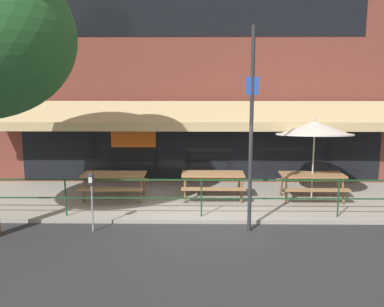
{
  "coord_description": "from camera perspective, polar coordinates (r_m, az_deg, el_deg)",
  "views": [
    {
      "loc": [
        -0.1,
        -10.16,
        3.54
      ],
      "look_at": [
        -0.26,
        1.6,
        1.5
      ],
      "focal_mm": 40.0,
      "sensor_mm": 36.0,
      "label": 1
    }
  ],
  "objects": [
    {
      "name": "picnic_table_right",
      "position": [
        12.8,
        15.7,
        -3.33
      ],
      "size": [
        1.8,
        1.42,
        0.76
      ],
      "color": "#997047",
      "rests_on": "patio_deck"
    },
    {
      "name": "picnic_table_centre",
      "position": [
        12.44,
        2.79,
        -3.34
      ],
      "size": [
        1.8,
        1.42,
        0.76
      ],
      "color": "#997047",
      "rests_on": "patio_deck"
    },
    {
      "name": "patio_railing",
      "position": [
        10.81,
        1.27,
        -4.85
      ],
      "size": [
        13.84,
        0.04,
        0.97
      ],
      "color": "#194723",
      "rests_on": "patio_deck"
    },
    {
      "name": "ground_plane",
      "position": [
        10.75,
        1.27,
        -9.37
      ],
      "size": [
        120.0,
        120.0,
        0.0
      ],
      "primitive_type": "plane",
      "color": "#2D2D30"
    },
    {
      "name": "street_sign_pole",
      "position": [
        9.85,
        7.91,
        3.21
      ],
      "size": [
        0.28,
        0.09,
        4.72
      ],
      "color": "#2D2D33",
      "rests_on": "ground"
    },
    {
      "name": "parking_meter_near",
      "position": [
        10.2,
        -13.28,
        -3.98
      ],
      "size": [
        0.15,
        0.16,
        1.42
      ],
      "color": "gray",
      "rests_on": "ground"
    },
    {
      "name": "picnic_table_left",
      "position": [
        12.58,
        -10.32,
        -3.34
      ],
      "size": [
        1.8,
        1.42,
        0.76
      ],
      "color": "#997047",
      "rests_on": "patio_deck"
    },
    {
      "name": "restaurant_building",
      "position": [
        14.39,
        1.18,
        11.51
      ],
      "size": [
        15.0,
        1.6,
        7.98
      ],
      "color": "brown",
      "rests_on": "ground"
    },
    {
      "name": "patio_deck",
      "position": [
        12.65,
        1.19,
        -6.18
      ],
      "size": [
        15.0,
        4.0,
        0.1
      ],
      "primitive_type": "cube",
      "color": "#9E998E",
      "rests_on": "ground"
    },
    {
      "name": "patio_umbrella_right",
      "position": [
        12.53,
        16.05,
        3.23
      ],
      "size": [
        2.14,
        2.14,
        2.39
      ],
      "color": "#B7B2A8",
      "rests_on": "patio_deck"
    }
  ]
}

